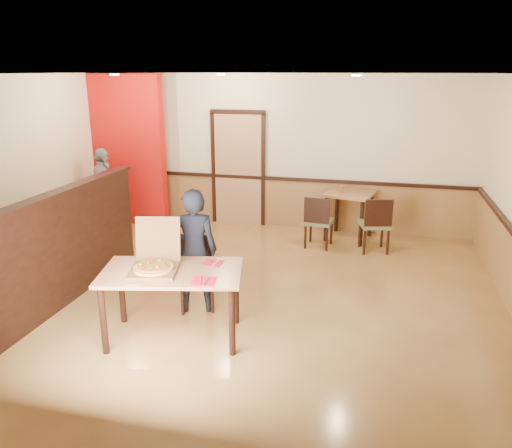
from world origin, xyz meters
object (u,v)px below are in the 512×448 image
Objects in this scene: side_chair_right at (376,223)px; diner at (194,251)px; diner_chair at (196,269)px; condiment at (342,189)px; passerby at (104,191)px; main_table at (172,280)px; side_chair_left at (318,220)px; side_table at (349,203)px; pizza_box at (155,264)px.

side_chair_right is 0.60× the size of diner.
diner_chair is 0.96× the size of side_chair_right.
passerby is at bearing -171.51° from condiment.
main_table is 1.06× the size of diner.
side_table is at bearing -120.66° from side_chair_left.
main_table is 0.68m from diner.
main_table is at bearing 43.19° from side_chair_right.
side_chair_right is 1.36× the size of pizza_box.
diner reaches higher than pizza_box.
passerby is at bearing -62.06° from diner.
pizza_box reaches higher than condiment.
side_chair_left is at bearing 57.80° from main_table.
diner_chair is 3.61m from passerby.
side_chair_right is at bearing -52.82° from side_table.
condiment is (-0.14, -0.07, 0.25)m from side_table.
diner is 3.73m from passerby.
passerby is at bearing -170.93° from side_table.
pizza_box is (2.52, -3.28, 0.10)m from passerby.
side_chair_right is (2.13, 2.50, 0.02)m from diner_chair.
side_table is (-0.47, 0.62, 0.15)m from side_chair_right.
side_chair_right is at bearing -42.27° from condiment.
passerby is at bearing 114.53° from diner_chair.
passerby reaches higher than side_chair_left.
diner is 1.01× the size of passerby.
pizza_box is at bearing -113.01° from condiment.
main_table is 3.52m from side_chair_left.
diner_chair is at bearing 80.23° from main_table.
passerby is (-4.79, -0.07, 0.27)m from side_chair_right.
diner is 2.29× the size of pizza_box.
diner_chair reaches higher than side_chair_left.
diner is at bearing -114.92° from condiment.
side_chair_right is 6.96× the size of condiment.
diner_chair is at bearing 70.18° from side_chair_left.
pizza_box is (-0.13, -0.85, 0.38)m from diner_chair.
diner reaches higher than passerby.
pizza_box is (-2.26, -3.35, 0.36)m from side_chair_right.
side_chair_right is 3.38m from diner.
side_chair_left is 0.57× the size of passerby.
diner_chair is at bearing -151.82° from passerby.
pizza_box is at bearing -161.80° from passerby.
side_table is at bearing -134.95° from diner.
side_chair_right is (0.92, -0.00, 0.02)m from side_chair_left.
diner_chair is 0.96× the size of side_table.
side_chair_right is at bearing 26.55° from diner_chair.
side_chair_left is 6.68× the size of condiment.
diner is (0.04, -0.14, 0.29)m from diner_chair.
side_chair_right is 0.79m from side_table.
side_chair_right is 4.06m from pizza_box.
pizza_box is (-0.18, -0.04, 0.18)m from main_table.
passerby is (-2.70, 3.24, 0.08)m from main_table.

